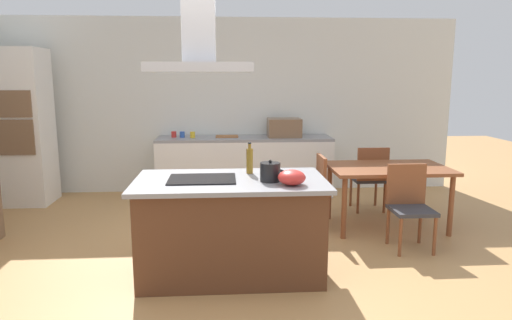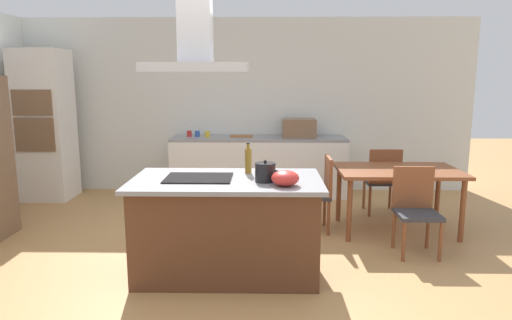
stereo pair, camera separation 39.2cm
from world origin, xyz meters
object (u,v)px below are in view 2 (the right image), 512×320
object	(u,v)px
dining_table	(398,176)
range_hood	(196,42)
cooktop	(199,178)
coffee_mug_yellow	(207,134)
mixing_bowl	(285,178)
countertop_microwave	(299,128)
cutting_board	(242,136)
chair_at_left_end	(319,189)
tea_kettle	(265,172)
wall_oven_stack	(45,125)
olive_oil_bottle	(248,160)
chair_facing_back_wall	(383,177)
chair_facing_island	(415,205)
coffee_mug_blue	(197,134)
coffee_mug_red	(189,134)

from	to	relation	value
dining_table	range_hood	world-z (taller)	range_hood
cooktop	coffee_mug_yellow	world-z (taller)	coffee_mug_yellow
mixing_bowl	countertop_microwave	bearing A→B (deg)	83.80
cooktop	cutting_board	size ratio (longest dim) A/B	1.76
cutting_board	chair_at_left_end	xyz separation A→B (m)	(1.00, -1.71, -0.40)
tea_kettle	wall_oven_stack	world-z (taller)	wall_oven_stack
wall_oven_stack	range_hood	xyz separation A→B (m)	(2.65, -2.65, 1.00)
tea_kettle	olive_oil_bottle	distance (m)	0.39
tea_kettle	dining_table	distance (m)	2.06
olive_oil_bottle	chair_facing_back_wall	size ratio (longest dim) A/B	0.33
olive_oil_bottle	wall_oven_stack	size ratio (longest dim) A/B	0.13
mixing_bowl	chair_facing_island	size ratio (longest dim) A/B	0.27
tea_kettle	coffee_mug_blue	xyz separation A→B (m)	(-1.04, 3.02, -0.04)
coffee_mug_red	chair_facing_island	xyz separation A→B (m)	(2.72, -2.38, -0.44)
coffee_mug_blue	coffee_mug_yellow	distance (m)	0.16
coffee_mug_blue	coffee_mug_yellow	world-z (taller)	same
coffee_mug_blue	cutting_board	world-z (taller)	coffee_mug_blue
dining_table	chair_facing_back_wall	size ratio (longest dim) A/B	1.57
range_hood	cooktop	bearing A→B (deg)	0.00
coffee_mug_red	dining_table	world-z (taller)	coffee_mug_red
cooktop	wall_oven_stack	bearing A→B (deg)	135.01
chair_at_left_end	chair_facing_island	bearing A→B (deg)	-36.01
cooktop	olive_oil_bottle	distance (m)	0.52
coffee_mug_blue	cutting_board	xyz separation A→B (m)	(0.68, 0.01, -0.04)
cooktop	chair_at_left_end	bearing A→B (deg)	44.44
mixing_bowl	cutting_board	size ratio (longest dim) A/B	0.70
coffee_mug_red	chair_facing_back_wall	distance (m)	2.95
olive_oil_bottle	countertop_microwave	world-z (taller)	olive_oil_bottle
mixing_bowl	range_hood	xyz separation A→B (m)	(-0.77, 0.26, 1.14)
wall_oven_stack	chair_facing_island	xyz separation A→B (m)	(4.80, -2.09, -0.59)
range_hood	wall_oven_stack	bearing A→B (deg)	135.01
wall_oven_stack	coffee_mug_red	bearing A→B (deg)	7.89
tea_kettle	cooktop	bearing A→B (deg)	170.19
olive_oil_bottle	countertop_microwave	distance (m)	2.72
tea_kettle	mixing_bowl	bearing A→B (deg)	-41.96
chair_facing_back_wall	mixing_bowl	bearing A→B (deg)	-122.89
cooktop	range_hood	distance (m)	1.20
coffee_mug_blue	chair_facing_island	xyz separation A→B (m)	(2.59, -2.37, -0.44)
coffee_mug_blue	dining_table	bearing A→B (deg)	-33.29
tea_kettle	coffee_mug_red	distance (m)	3.26
coffee_mug_red	cooktop	bearing A→B (deg)	-79.19
coffee_mug_red	coffee_mug_yellow	bearing A→B (deg)	-12.55
cooktop	coffee_mug_red	xyz separation A→B (m)	(-0.56, 2.94, 0.04)
chair_facing_back_wall	chair_at_left_end	bearing A→B (deg)	-143.99
coffee_mug_yellow	chair_facing_back_wall	world-z (taller)	coffee_mug_yellow
cooktop	cutting_board	xyz separation A→B (m)	(0.24, 2.93, 0.00)
countertop_microwave	dining_table	world-z (taller)	countertop_microwave
tea_kettle	chair_facing_back_wall	size ratio (longest dim) A/B	0.26
tea_kettle	range_hood	distance (m)	1.28
cutting_board	dining_table	distance (m)	2.58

